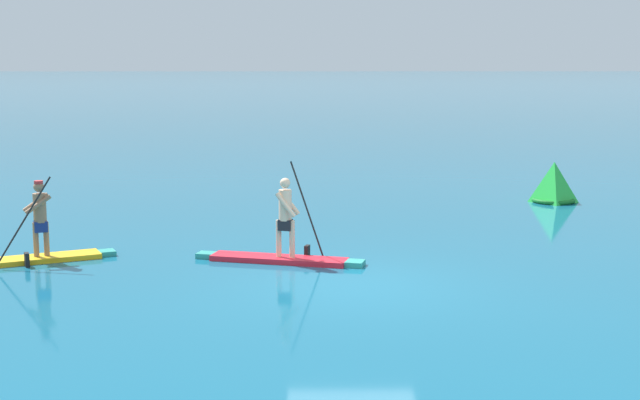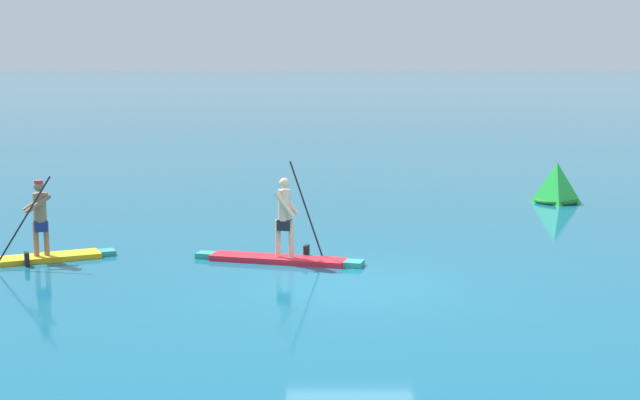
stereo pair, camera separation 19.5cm
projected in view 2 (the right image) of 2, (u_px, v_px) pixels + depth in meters
The scene contains 4 objects.
ground at pixel (351, 284), 16.99m from camera, with size 440.00×440.00×0.00m, color #145B7A.
paddleboarder_near_left at pixel (35, 244), 18.85m from camera, with size 3.14×1.72×1.83m.
paddleboarder_mid_center at pixel (281, 244), 18.78m from camera, with size 3.49×1.29×2.06m.
race_marker_buoy at pixel (556, 185), 26.33m from camera, with size 1.24×1.24×1.16m.
Camera 2 is at (-0.59, -16.54, 4.17)m, focal length 51.97 mm.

